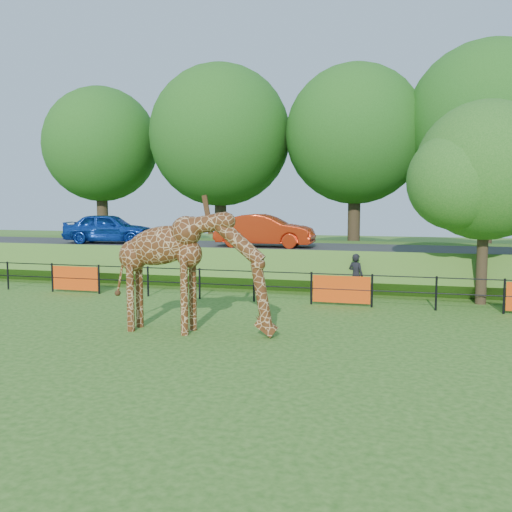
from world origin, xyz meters
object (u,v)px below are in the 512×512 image
object	(u,v)px
giraffe	(193,273)
car_red	(265,231)
visitor	(356,275)
car_blue	(109,228)
tree_east	(488,176)

from	to	relation	value
giraffe	car_red	xyz separation A→B (m)	(-0.78, 10.51, 0.53)
visitor	giraffe	bearing A→B (deg)	86.46
car_blue	visitor	xyz separation A→B (m)	(12.11, -3.79, -1.35)
tree_east	car_blue	bearing A→B (deg)	166.05
tree_east	giraffe	bearing A→B (deg)	-140.42
car_red	tree_east	bearing A→B (deg)	-115.76
car_red	tree_east	distance (m)	9.78
car_red	car_blue	bearing A→B (deg)	88.31
giraffe	tree_east	bearing A→B (deg)	39.87
giraffe	visitor	distance (m)	7.73
giraffe	visitor	bearing A→B (deg)	62.55
car_blue	visitor	bearing A→B (deg)	-115.87
car_red	tree_east	xyz separation A→B (m)	(8.67, -3.99, 2.14)
car_blue	tree_east	size ratio (longest dim) A/B	0.62
car_blue	car_red	bearing A→B (deg)	-99.13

